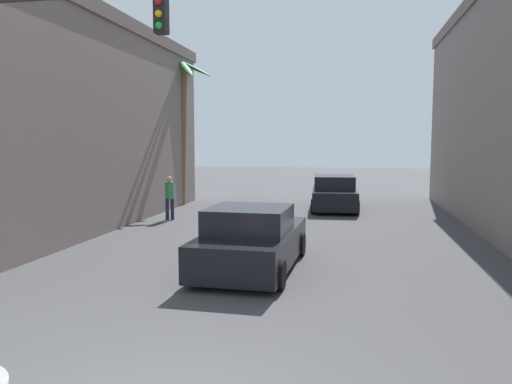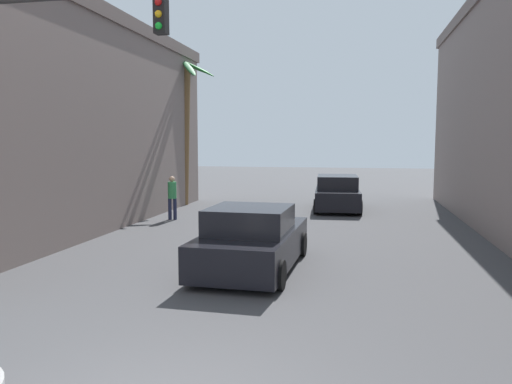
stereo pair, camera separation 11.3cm
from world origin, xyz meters
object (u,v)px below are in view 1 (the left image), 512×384
object	(u,v)px
street_lamp	(512,80)
palm_tree_far_left	(181,117)
traffic_light_mast	(38,85)
car_far	(334,193)
car_lead	(252,241)
pedestrian_far_left	(170,195)

from	to	relation	value
street_lamp	palm_tree_far_left	size ratio (longest dim) A/B	1.04
traffic_light_mast	car_far	bearing A→B (deg)	67.59
street_lamp	car_lead	xyz separation A→B (m)	(-5.78, -0.40, -3.75)
traffic_light_mast	pedestrian_far_left	world-z (taller)	traffic_light_mast
palm_tree_far_left	street_lamp	bearing A→B (deg)	-43.99
traffic_light_mast	pedestrian_far_left	bearing A→B (deg)	94.38
car_lead	pedestrian_far_left	size ratio (longest dim) A/B	2.71
street_lamp	traffic_light_mast	bearing A→B (deg)	-164.46
street_lamp	car_lead	size ratio (longest dim) A/B	1.57
street_lamp	traffic_light_mast	distance (m)	10.16
palm_tree_far_left	pedestrian_far_left	world-z (taller)	palm_tree_far_left
street_lamp	car_lead	distance (m)	6.91
car_lead	car_far	bearing A→B (deg)	82.01
traffic_light_mast	palm_tree_far_left	size ratio (longest dim) A/B	0.86
traffic_light_mast	car_lead	world-z (taller)	traffic_light_mast
street_lamp	palm_tree_far_left	world-z (taller)	street_lamp
street_lamp	traffic_light_mast	world-z (taller)	street_lamp
car_lead	car_far	world-z (taller)	same
car_far	pedestrian_far_left	bearing A→B (deg)	-145.68
car_far	palm_tree_far_left	bearing A→B (deg)	176.82
palm_tree_far_left	pedestrian_far_left	size ratio (longest dim) A/B	4.06
car_far	palm_tree_far_left	size ratio (longest dim) A/B	0.65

